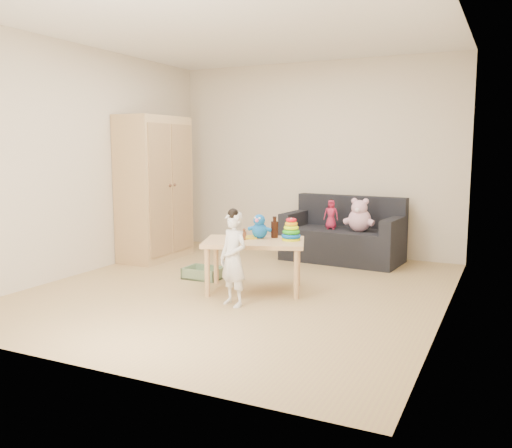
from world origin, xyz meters
The scene contains 13 objects.
room centered at (0.00, 0.00, 1.30)m, with size 4.50×4.50×4.50m.
wardrobe centered at (-1.73, 0.93, 0.92)m, with size 0.51×1.03×1.85m, color tan.
sofa centered at (0.53, 1.81, 0.21)m, with size 1.48×0.74×0.42m, color black.
play_table centered at (0.15, -0.01, 0.26)m, with size 1.00×0.63×0.52m, color tan.
storage_bin centered at (-0.59, 0.24, 0.06)m, with size 0.42×0.31×0.12m, color slate, non-canonical shape.
toddler centered at (0.20, -0.56, 0.43)m, with size 0.32×0.21×0.85m, color silver.
pink_bear centered at (0.78, 1.71, 0.59)m, with size 0.31×0.26×0.35m, color #E7AAC4, non-canonical shape.
doll centered at (0.40, 1.75, 0.60)m, with size 0.19×0.13×0.37m, color #BA2345.
ring_stacker centered at (0.49, 0.15, 0.61)m, with size 0.20×0.20×0.23m.
brown_bottle centered at (0.27, 0.23, 0.62)m, with size 0.08×0.08×0.22m.
blue_plush centered at (0.15, 0.13, 0.65)m, with size 0.21×0.17×0.25m, color blue, non-canonical shape.
wooden_figure centered at (0.06, -0.05, 0.58)m, with size 0.05×0.04×0.12m, color #59301B, non-canonical shape.
yellow_book centered at (0.02, 0.08, 0.53)m, with size 0.19×0.19×0.01m, color gold.
Camera 1 is at (2.48, -4.85, 1.44)m, focal length 38.00 mm.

